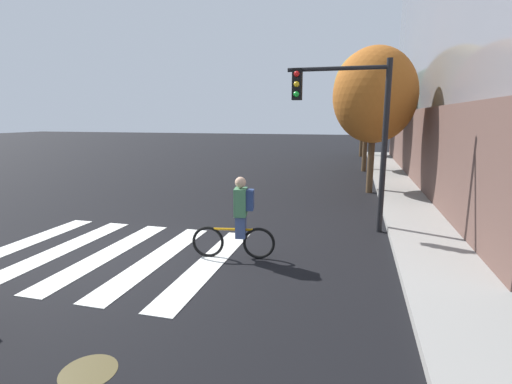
{
  "coord_description": "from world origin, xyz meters",
  "views": [
    {
      "loc": [
        4.62,
        -6.53,
        2.83
      ],
      "look_at": [
        2.35,
        2.11,
        1.07
      ],
      "focal_mm": 26.45,
      "sensor_mm": 36.0,
      "label": 1
    }
  ],
  "objects": [
    {
      "name": "street_tree_mid",
      "position": [
        5.1,
        14.5,
        4.25
      ],
      "size": [
        3.54,
        3.54,
        6.3
      ],
      "color": "#4C3823",
      "rests_on": "ground"
    },
    {
      "name": "traffic_light_near",
      "position": [
        4.47,
        3.13,
        2.86
      ],
      "size": [
        2.47,
        0.28,
        4.2
      ],
      "color": "black",
      "rests_on": "ground"
    },
    {
      "name": "street_tree_far",
      "position": [
        5.02,
        22.59,
        4.21
      ],
      "size": [
        3.5,
        3.5,
        6.23
      ],
      "color": "#4C3823",
      "rests_on": "ground"
    },
    {
      "name": "manhole_cover",
      "position": [
        1.81,
        -3.34,
        0.0
      ],
      "size": [
        0.64,
        0.64,
        0.01
      ],
      "primitive_type": "cylinder",
      "color": "#473D1E",
      "rests_on": "ground"
    },
    {
      "name": "street_tree_near",
      "position": [
        5.21,
        8.38,
        3.64
      ],
      "size": [
        3.03,
        3.03,
        5.39
      ],
      "color": "#4C3823",
      "rests_on": "ground"
    },
    {
      "name": "crosswalk_stripes",
      "position": [
        -0.34,
        0.0,
        0.01
      ],
      "size": [
        5.1,
        4.13,
        0.01
      ],
      "color": "silver",
      "rests_on": "ground"
    },
    {
      "name": "ground_plane",
      "position": [
        0.0,
        0.0,
        0.0
      ],
      "size": [
        120.0,
        120.0,
        0.0
      ],
      "primitive_type": "plane",
      "color": "black"
    },
    {
      "name": "fire_hydrant",
      "position": [
        7.54,
        8.35,
        0.53
      ],
      "size": [
        0.33,
        0.22,
        0.78
      ],
      "color": "gold",
      "rests_on": "sidewalk"
    },
    {
      "name": "cyclist",
      "position": [
        2.42,
        0.48,
        0.84
      ],
      "size": [
        1.7,
        0.4,
        1.69
      ],
      "color": "black",
      "rests_on": "ground"
    }
  ]
}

